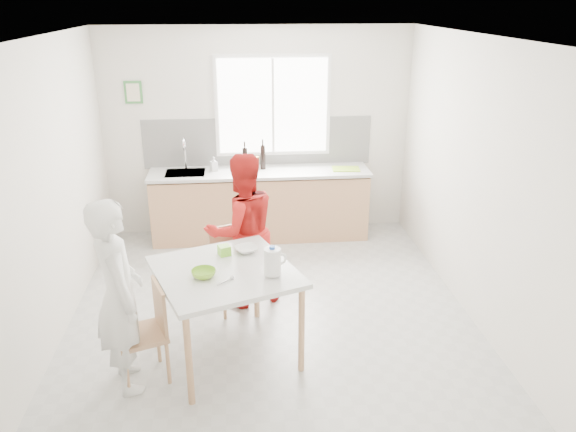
% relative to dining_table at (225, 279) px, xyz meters
% --- Properties ---
extents(ground, '(4.50, 4.50, 0.00)m').
position_rel_dining_table_xyz_m(ground, '(0.43, 0.71, -0.77)').
color(ground, '#B7B7B2').
rests_on(ground, ground).
extents(room_shell, '(4.50, 4.50, 4.50)m').
position_rel_dining_table_xyz_m(room_shell, '(0.43, 0.71, 0.88)').
color(room_shell, silver).
rests_on(room_shell, ground).
extents(window, '(1.50, 0.06, 1.30)m').
position_rel_dining_table_xyz_m(window, '(0.63, 2.94, 0.93)').
color(window, white).
rests_on(window, room_shell).
extents(backsplash, '(3.00, 0.02, 0.65)m').
position_rel_dining_table_xyz_m(backsplash, '(0.43, 2.95, 0.46)').
color(backsplash, white).
rests_on(backsplash, room_shell).
extents(picture_frame, '(0.22, 0.03, 0.28)m').
position_rel_dining_table_xyz_m(picture_frame, '(-1.12, 2.95, 1.13)').
color(picture_frame, '#387C3A').
rests_on(picture_frame, room_shell).
extents(kitchen_counter, '(2.84, 0.64, 1.37)m').
position_rel_dining_table_xyz_m(kitchen_counter, '(0.42, 2.66, -0.35)').
color(kitchen_counter, tan).
rests_on(kitchen_counter, ground).
extents(dining_table, '(1.43, 1.43, 0.85)m').
position_rel_dining_table_xyz_m(dining_table, '(0.00, 0.00, 0.00)').
color(dining_table, silver).
rests_on(dining_table, ground).
extents(chair_left, '(0.50, 0.50, 0.84)m').
position_rel_dining_table_xyz_m(chair_left, '(-0.64, -0.24, -0.30)').
color(chair_left, tan).
rests_on(chair_left, ground).
extents(chair_far, '(0.51, 0.51, 0.86)m').
position_rel_dining_table_xyz_m(chair_far, '(0.04, 0.89, -0.29)').
color(chair_far, tan).
rests_on(chair_far, ground).
extents(person_white, '(0.57, 0.69, 1.63)m').
position_rel_dining_table_xyz_m(person_white, '(-0.83, -0.31, 0.05)').
color(person_white, white).
rests_on(person_white, ground).
extents(person_red, '(0.95, 0.84, 1.61)m').
position_rel_dining_table_xyz_m(person_red, '(0.17, 0.96, 0.04)').
color(person_red, red).
rests_on(person_red, ground).
extents(bowl_green, '(0.26, 0.26, 0.06)m').
position_rel_dining_table_xyz_m(bowl_green, '(-0.17, -0.12, 0.12)').
color(bowl_green, '#83C32D').
rests_on(bowl_green, dining_table).
extents(bowl_white, '(0.26, 0.26, 0.05)m').
position_rel_dining_table_xyz_m(bowl_white, '(0.19, 0.34, 0.11)').
color(bowl_white, white).
rests_on(bowl_white, dining_table).
extents(milk_jug, '(0.20, 0.14, 0.25)m').
position_rel_dining_table_xyz_m(milk_jug, '(0.40, -0.15, 0.22)').
color(milk_jug, white).
rests_on(milk_jug, dining_table).
extents(green_box, '(0.13, 0.13, 0.09)m').
position_rel_dining_table_xyz_m(green_box, '(-0.00, 0.30, 0.13)').
color(green_box, '#7CD831').
rests_on(green_box, dining_table).
extents(spoon, '(0.13, 0.11, 0.01)m').
position_rel_dining_table_xyz_m(spoon, '(0.00, -0.23, 0.10)').
color(spoon, '#A5A5AA').
rests_on(spoon, dining_table).
extents(cutting_board, '(0.37, 0.28, 0.01)m').
position_rel_dining_table_xyz_m(cutting_board, '(1.55, 2.61, 0.16)').
color(cutting_board, '#99CA2E').
rests_on(cutting_board, kitchen_counter).
extents(wine_bottle_a, '(0.07, 0.07, 0.32)m').
position_rel_dining_table_xyz_m(wine_bottle_a, '(0.48, 2.74, 0.31)').
color(wine_bottle_a, black).
rests_on(wine_bottle_a, kitchen_counter).
extents(wine_bottle_b, '(0.07, 0.07, 0.30)m').
position_rel_dining_table_xyz_m(wine_bottle_b, '(0.24, 2.71, 0.30)').
color(wine_bottle_b, black).
rests_on(wine_bottle_b, kitchen_counter).
extents(jar_amber, '(0.06, 0.06, 0.16)m').
position_rel_dining_table_xyz_m(jar_amber, '(0.40, 2.77, 0.23)').
color(jar_amber, olive).
rests_on(jar_amber, kitchen_counter).
extents(soap_bottle, '(0.11, 0.11, 0.18)m').
position_rel_dining_table_xyz_m(soap_bottle, '(-0.16, 2.72, 0.24)').
color(soap_bottle, '#999999').
rests_on(soap_bottle, kitchen_counter).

